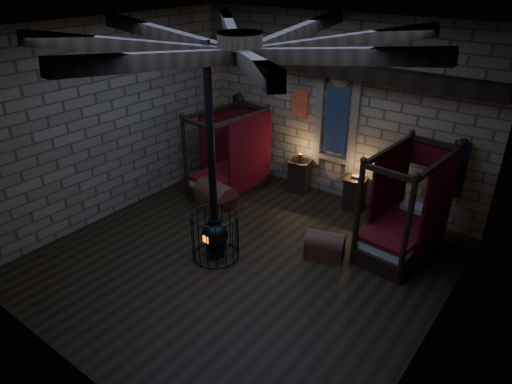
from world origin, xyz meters
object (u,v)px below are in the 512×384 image
Objects in this scene: bed_right at (403,227)px; trunk_left at (216,197)px; trunk_right at (325,246)px; stove at (215,230)px; bed_left at (230,172)px.

bed_right reaches higher than trunk_left.
trunk_left is 1.23× the size of trunk_right.
stove reaches higher than trunk_left.
bed_left is 2.47× the size of trunk_right.
bed_right is 3.65m from stove.
bed_right is 2.03× the size of trunk_left.
stove is (-2.76, -2.38, 0.07)m from bed_right.
bed_left is 4.38m from bed_right.
bed_left reaches higher than trunk_right.
trunk_left is (0.36, -0.95, -0.20)m from bed_left.
bed_left is at bearing 120.49° from trunk_left.
stove reaches higher than bed_right.
bed_left is 2.01× the size of trunk_left.
trunk_left is 0.25× the size of stove.
bed_right is at bearing 43.89° from stove.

